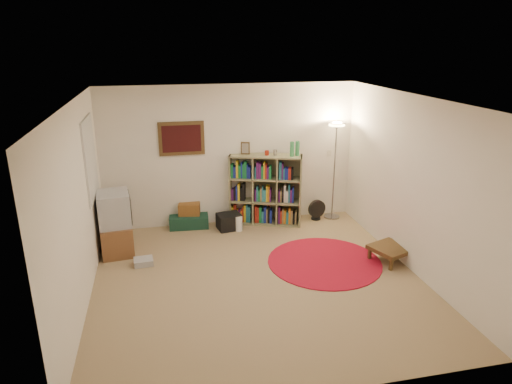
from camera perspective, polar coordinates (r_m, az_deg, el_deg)
room at (r=6.04m, az=-0.32°, el=-0.28°), size 4.54×4.54×2.54m
bookshelf at (r=8.22m, az=1.08°, el=0.18°), size 1.33×0.76×1.54m
floor_lamp at (r=8.36m, az=9.98°, el=6.57°), size 0.36×0.36×1.83m
floor_fan at (r=8.58m, az=7.59°, el=-2.22°), size 0.34×0.21×0.38m
tv_stand at (r=7.46m, az=-17.13°, el=-3.82°), size 0.55×0.73×0.99m
dvd_box at (r=7.11m, az=-13.89°, el=-8.45°), size 0.30×0.25×0.09m
suitcase at (r=8.33m, az=-8.38°, el=-3.51°), size 0.72×0.49×0.22m
wicker_basket at (r=8.26m, az=-8.33°, el=-2.07°), size 0.41×0.33×0.21m
duffel_bag at (r=8.13m, az=-3.39°, el=-3.69°), size 0.45×0.39×0.28m
paper_towel at (r=8.04m, az=-2.17°, el=-3.96°), size 0.15×0.15×0.27m
red_rug at (r=7.07m, az=8.54°, el=-8.60°), size 1.72×1.72×0.02m
side_table at (r=7.23m, az=16.43°, el=-6.86°), size 0.67×0.67×0.24m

